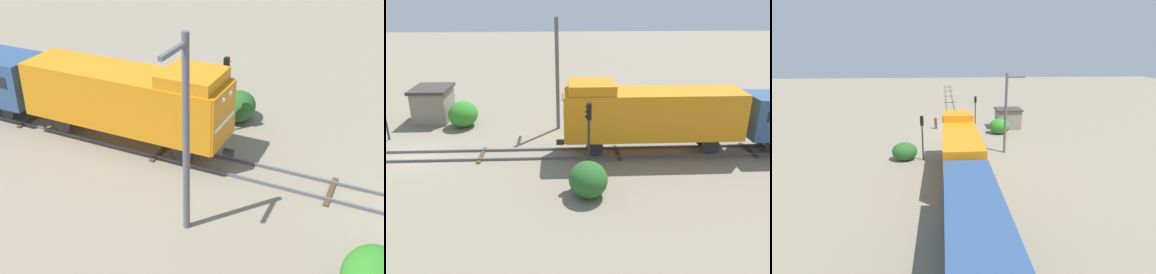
% 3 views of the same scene
% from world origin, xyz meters
% --- Properties ---
extents(locomotive, '(2.90, 11.60, 4.60)m').
position_xyz_m(locomotive, '(0.00, 15.05, 2.77)').
color(locomotive, orange).
rests_on(locomotive, railway_track).
extents(traffic_signal_mid, '(0.32, 0.34, 4.42)m').
position_xyz_m(traffic_signal_mid, '(3.40, 10.99, 3.06)').
color(traffic_signal_mid, '#262628').
rests_on(traffic_signal_mid, ground).
extents(catenary_mast, '(1.94, 0.28, 8.24)m').
position_xyz_m(catenary_mast, '(-5.06, 9.30, 4.37)').
color(catenary_mast, '#595960').
rests_on(catenary_mast, ground).
extents(bush_mid, '(2.44, 2.00, 1.78)m').
position_xyz_m(bush_mid, '(5.19, 10.85, 0.89)').
color(bush_mid, '#285E26').
rests_on(bush_mid, ground).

